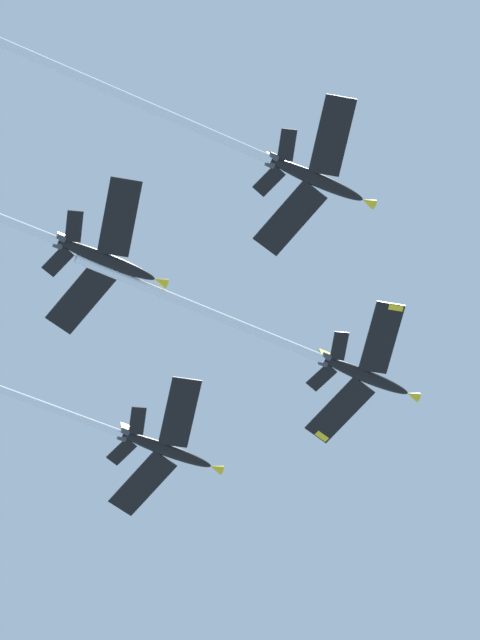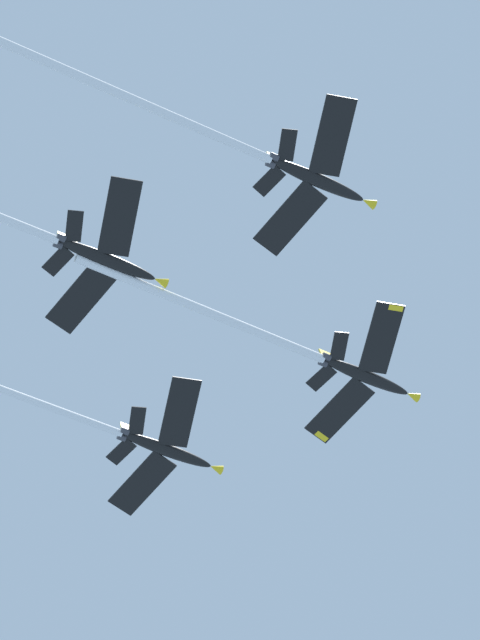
{
  "view_description": "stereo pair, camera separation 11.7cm",
  "coord_description": "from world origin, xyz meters",
  "px_view_note": "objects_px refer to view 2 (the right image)",
  "views": [
    {
      "loc": [
        -33.71,
        39.49,
        1.84
      ],
      "look_at": [
        -10.4,
        -11.74,
        154.5
      ],
      "focal_mm": 78.14,
      "sensor_mm": 36.0,
      "label": 1
    },
    {
      "loc": [
        -33.6,
        39.54,
        1.84
      ],
      "look_at": [
        -10.4,
        -11.74,
        154.5
      ],
      "focal_mm": 78.14,
      "sensor_mm": 36.0,
      "label": 2
    }
  ],
  "objects_px": {
    "jet_left_wing": "(84,420)",
    "jet_right_wing": "(230,142)",
    "jet_lead": "(296,348)",
    "jet_slot": "(29,229)"
  },
  "relations": [
    {
      "from": "jet_lead",
      "to": "jet_right_wing",
      "type": "bearing_deg",
      "value": 97.51
    },
    {
      "from": "jet_left_wing",
      "to": "jet_slot",
      "type": "height_order",
      "value": "jet_left_wing"
    },
    {
      "from": "jet_lead",
      "to": "jet_left_wing",
      "type": "xyz_separation_m",
      "value": [
        26.25,
        3.08,
        -2.95
      ]
    },
    {
      "from": "jet_left_wing",
      "to": "jet_slot",
      "type": "distance_m",
      "value": 25.04
    },
    {
      "from": "jet_right_wing",
      "to": "jet_left_wing",
      "type": "bearing_deg",
      "value": -38.33
    },
    {
      "from": "jet_lead",
      "to": "jet_right_wing",
      "type": "xyz_separation_m",
      "value": [
        -3.51,
        26.6,
        -3.2
      ]
    },
    {
      "from": "jet_left_wing",
      "to": "jet_right_wing",
      "type": "relative_size",
      "value": 1.09
    },
    {
      "from": "jet_left_wing",
      "to": "jet_right_wing",
      "type": "height_order",
      "value": "jet_left_wing"
    },
    {
      "from": "jet_left_wing",
      "to": "jet_right_wing",
      "type": "bearing_deg",
      "value": 141.67
    },
    {
      "from": "jet_slot",
      "to": "jet_right_wing",
      "type": "bearing_deg",
      "value": -178.21
    }
  ]
}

